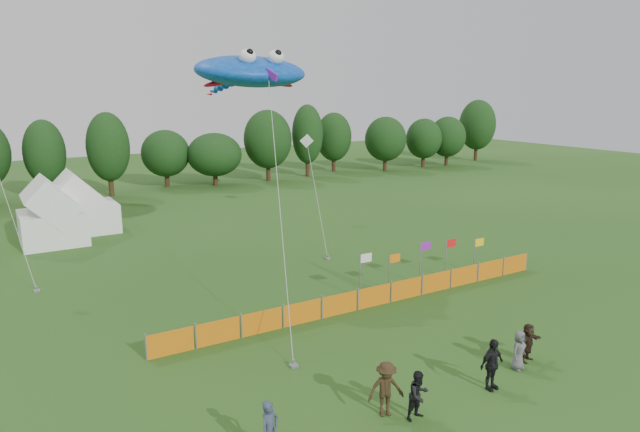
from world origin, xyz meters
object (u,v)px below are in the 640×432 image
spectator_b (419,395)px  stingray_kite (248,72)px  barrier_fence (374,296)px  spectator_a (270,431)px  tent_left (52,217)px  spectator_f (528,343)px  tent_right (81,209)px  spectator_d (492,364)px  spectator_c (386,389)px  spectator_e (519,350)px

spectator_b → stingray_kite: (2.15, 17.33, 10.41)m
barrier_fence → spectator_a: size_ratio=12.19×
tent_left → barrier_fence: size_ratio=0.19×
spectator_f → stingray_kite: (-4.08, 16.48, 10.46)m
tent_right → spectator_d: bearing=-74.8°
spectator_c → spectator_d: spectator_d is taller
spectator_a → spectator_d: bearing=-28.2°
tent_left → spectator_c: bearing=-77.0°
tent_right → spectator_d: (8.50, -31.32, -0.79)m
tent_right → spectator_a: 30.81m
barrier_fence → spectator_d: 8.53m
spectator_b → stingray_kite: size_ratio=0.08×
spectator_d → stingray_kite: size_ratio=0.09×
spectator_b → stingray_kite: stingray_kite is taller
spectator_e → spectator_c: bearing=164.9°
spectator_b → spectator_f: 6.28m
spectator_a → spectator_f: (11.20, 0.24, -0.13)m
barrier_fence → spectator_d: bearing=-97.6°
spectator_c → stingray_kite: size_ratio=0.09×
tent_right → spectator_b: bearing=-80.8°
spectator_a → spectator_d: (8.37, -0.52, 0.04)m
spectator_f → tent_left: bearing=102.2°
barrier_fence → tent_left: bearing=120.1°
tent_right → barrier_fence: bearing=-67.2°
tent_right → spectator_e: 32.57m
spectator_a → spectator_e: 10.36m
spectator_f → stingray_kite: 19.94m
spectator_d → spectator_f: bearing=12.4°
barrier_fence → spectator_c: spectator_c is taller
spectator_b → spectator_d: size_ratio=0.87×
spectator_a → spectator_e: (10.36, -0.01, -0.13)m
spectator_a → barrier_fence: bearing=15.1°
tent_left → spectator_c: size_ratio=2.24×
spectator_b → spectator_d: 3.40m
tent_right → spectator_b: (5.11, -31.40, -0.92)m
tent_right → spectator_a: (0.13, -30.80, -0.83)m
tent_left → spectator_f: tent_left is taller
barrier_fence → spectator_c: 9.48m
spectator_a → spectator_c: 4.19m
tent_left → barrier_fence: bearing=-59.9°
tent_right → tent_left: bearing=-133.1°
tent_left → tent_right: (2.23, 2.38, -0.11)m
spectator_d → spectator_f: spectator_d is taller
spectator_b → spectator_a: bearing=168.3°
barrier_fence → spectator_c: size_ratio=11.81×
tent_left → spectator_b: bearing=-75.8°
tent_right → stingray_kite: stingray_kite is taller
spectator_f → spectator_e: bearing=-176.4°
spectator_a → spectator_c: bearing=-23.6°
barrier_fence → spectator_c: (-5.31, -7.84, 0.43)m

